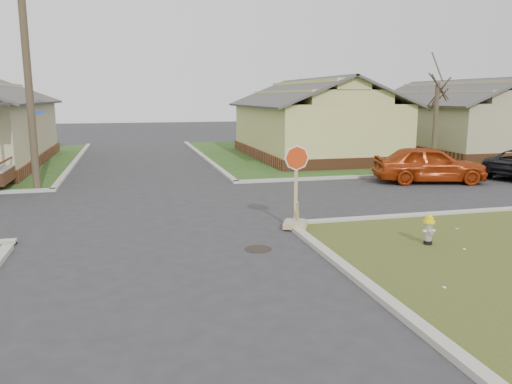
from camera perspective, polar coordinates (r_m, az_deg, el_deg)
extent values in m
plane|color=#2B2B2D|center=(12.15, -10.52, -6.53)|extent=(120.00, 120.00, 0.00)
cube|color=#244819|center=(37.45, 23.12, 4.55)|extent=(37.00, 19.00, 0.05)
cylinder|color=black|center=(12.00, 0.25, -6.53)|extent=(0.64, 0.64, 0.01)
cube|color=brown|center=(30.23, 6.49, 4.56)|extent=(7.20, 11.20, 0.60)
cube|color=#C4C473|center=(30.09, 6.55, 7.59)|extent=(7.00, 11.00, 2.60)
cube|color=brown|center=(35.03, 22.03, 4.70)|extent=(7.20, 11.20, 0.60)
cube|color=tan|center=(34.92, 22.21, 7.31)|extent=(7.00, 11.00, 2.60)
cylinder|color=#413625|center=(20.80, -24.65, 12.41)|extent=(0.28, 0.28, 9.00)
cylinder|color=#413625|center=(26.31, 19.79, 7.10)|extent=(0.22, 0.22, 4.20)
cylinder|color=black|center=(12.92, 19.04, -5.45)|extent=(0.20, 0.20, 0.09)
cylinder|color=silver|center=(12.85, 19.11, -4.34)|extent=(0.18, 0.18, 0.43)
sphere|color=silver|center=(12.80, 19.17, -3.41)|extent=(0.18, 0.18, 0.18)
cylinder|color=yellow|center=(12.79, 19.18, -3.25)|extent=(0.28, 0.28, 0.06)
cylinder|color=yellow|center=(12.77, 19.20, -2.97)|extent=(0.20, 0.20, 0.09)
sphere|color=yellow|center=(12.76, 19.21, -2.72)|extent=(0.14, 0.14, 0.14)
cube|color=tan|center=(13.79, 4.52, -3.73)|extent=(0.63, 0.63, 0.15)
cube|color=#9E9B91|center=(13.76, 4.52, -3.34)|extent=(0.51, 0.51, 0.04)
cube|color=tan|center=(13.55, 4.59, 0.73)|extent=(0.09, 0.05, 2.13)
cylinder|color=red|center=(13.40, 4.70, 3.90)|extent=(0.57, 0.25, 0.61)
cylinder|color=silver|center=(13.41, 4.67, 3.91)|extent=(0.64, 0.28, 0.69)
imported|color=#9F300B|center=(22.32, 19.19, 3.04)|extent=(4.90, 2.92, 1.56)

